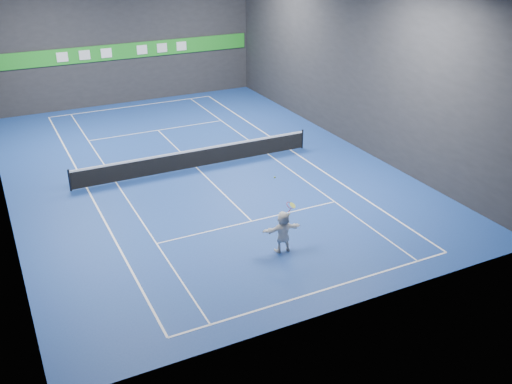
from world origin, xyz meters
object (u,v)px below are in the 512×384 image
tennis_ball (275,177)px  tennis_net (196,158)px  player (283,232)px  tennis_racket (290,207)px

tennis_ball → tennis_net: (0.27, 8.84, -2.48)m
player → tennis_net: 9.03m
player → tennis_racket: size_ratio=2.67×
tennis_net → tennis_racket: 9.07m
player → tennis_net: player is taller
player → tennis_racket: tennis_racket is taller
tennis_net → tennis_racket: bearing=-88.0°
tennis_ball → tennis_net: bearing=88.3°
player → tennis_ball: bearing=-28.4°
tennis_racket → tennis_net: bearing=92.0°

